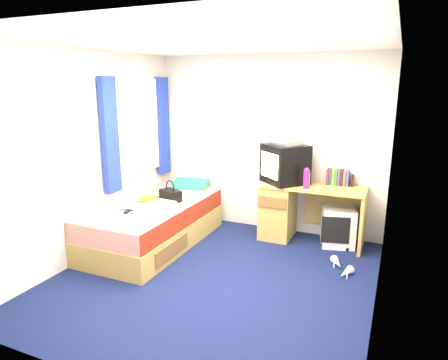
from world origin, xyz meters
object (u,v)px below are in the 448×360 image
at_px(bed, 154,224).
at_px(storage_cube, 338,226).
at_px(vcr, 286,142).
at_px(remote_control, 128,211).
at_px(towel, 162,206).
at_px(picture_frame, 353,180).
at_px(magazine, 149,199).
at_px(crt_tv, 285,164).
at_px(water_bottle, 128,207).
at_px(white_heels, 341,268).
at_px(pink_water_bottle, 306,179).
at_px(colour_swatch_fan, 132,218).
at_px(desk, 291,209).
at_px(pillow, 191,184).
at_px(handbag, 170,195).
at_px(aerosol_can, 308,179).

xyz_separation_m(bed, storage_cube, (2.16, 0.92, -0.02)).
bearing_deg(vcr, remote_control, -105.16).
xyz_separation_m(towel, remote_control, (-0.32, -0.24, -0.04)).
height_order(bed, picture_frame, picture_frame).
bearing_deg(magazine, crt_tv, 26.46).
bearing_deg(towel, water_bottle, -152.62).
relative_size(crt_tv, towel, 2.51).
relative_size(towel, white_heels, 0.61).
height_order(bed, vcr, vcr).
xyz_separation_m(towel, white_heels, (2.08, 0.33, -0.55)).
distance_m(vcr, magazine, 1.93).
xyz_separation_m(pink_water_bottle, magazine, (-1.91, -0.62, -0.32)).
height_order(picture_frame, magazine, picture_frame).
bearing_deg(pink_water_bottle, towel, -149.61).
bearing_deg(bed, colour_swatch_fan, -80.43).
bearing_deg(magazine, bed, -37.35).
bearing_deg(towel, picture_frame, 31.65).
distance_m(desk, remote_control, 2.10).
height_order(desk, water_bottle, desk).
xyz_separation_m(pillow, water_bottle, (-0.18, -1.24, -0.02)).
relative_size(vcr, picture_frame, 2.69).
height_order(vcr, colour_swatch_fan, vcr).
bearing_deg(storage_cube, picture_frame, 42.15).
distance_m(crt_tv, water_bottle, 2.05).
xyz_separation_m(desk, handbag, (-1.41, -0.72, 0.21)).
bearing_deg(remote_control, aerosol_can, 18.38).
height_order(towel, remote_control, towel).
bearing_deg(handbag, vcr, 52.64).
bearing_deg(bed, handbag, 53.36).
bearing_deg(desk, magazine, -155.01).
bearing_deg(desk, crt_tv, 179.79).
distance_m(handbag, water_bottle, 0.60).
bearing_deg(remote_control, crt_tv, 23.96).
xyz_separation_m(vcr, magazine, (-1.59, -0.79, -0.74)).
bearing_deg(pillow, desk, 0.55).
xyz_separation_m(pink_water_bottle, water_bottle, (-1.89, -1.08, -0.29)).
height_order(desk, pink_water_bottle, pink_water_bottle).
relative_size(picture_frame, white_heels, 0.31).
bearing_deg(storage_cube, pink_water_bottle, -169.92).
bearing_deg(water_bottle, aerosol_can, 33.32).
height_order(desk, crt_tv, crt_tv).
distance_m(water_bottle, colour_swatch_fan, 0.33).
distance_m(pillow, colour_swatch_fan, 1.48).
xyz_separation_m(storage_cube, handbag, (-2.02, -0.73, 0.37)).
xyz_separation_m(bed, picture_frame, (2.28, 1.10, 0.55)).
bearing_deg(crt_tv, pink_water_bottle, 13.05).
height_order(storage_cube, picture_frame, picture_frame).
distance_m(picture_frame, magazine, 2.63).
relative_size(water_bottle, colour_swatch_fan, 0.91).
bearing_deg(storage_cube, bed, -171.63).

